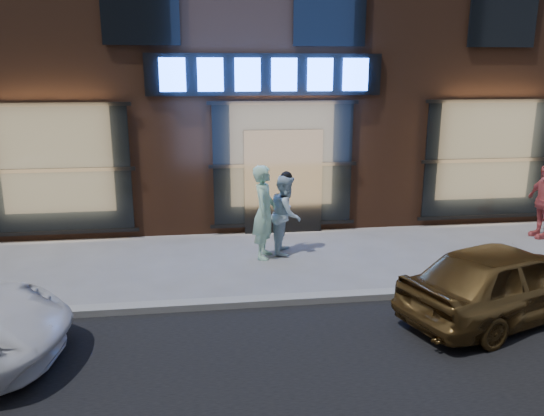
{
  "coord_description": "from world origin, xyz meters",
  "views": [
    {
      "loc": [
        -1.84,
        -7.88,
        3.68
      ],
      "look_at": [
        -0.57,
        1.6,
        1.2
      ],
      "focal_mm": 35.0,
      "sensor_mm": 36.0,
      "label": 1
    }
  ],
  "objects": [
    {
      "name": "passerby",
      "position": [
        5.75,
        2.77,
        0.84
      ],
      "size": [
        0.45,
        1.0,
        1.68
      ],
      "primitive_type": "imported",
      "rotation": [
        0.0,
        0.0,
        -1.53
      ],
      "color": "#C85253",
      "rests_on": "ground"
    },
    {
      "name": "curb",
      "position": [
        0.0,
        0.0,
        0.06
      ],
      "size": [
        60.0,
        0.25,
        0.12
      ],
      "primitive_type": "cube",
      "color": "gray",
      "rests_on": "ground"
    },
    {
      "name": "man_bowtie",
      "position": [
        -0.64,
        2.27,
        0.95
      ],
      "size": [
        0.63,
        0.79,
        1.89
      ],
      "primitive_type": "imported",
      "rotation": [
        0.0,
        0.0,
        1.29
      ],
      "color": "#ACE2B7",
      "rests_on": "ground"
    },
    {
      "name": "gold_sedan",
      "position": [
        2.66,
        -0.93,
        0.6
      ],
      "size": [
        3.78,
        2.52,
        1.19
      ],
      "primitive_type": "imported",
      "rotation": [
        0.0,
        0.0,
        1.92
      ],
      "color": "brown",
      "rests_on": "ground"
    },
    {
      "name": "man_cap",
      "position": [
        -0.16,
        2.52,
        0.82
      ],
      "size": [
        0.8,
        0.93,
        1.64
      ],
      "primitive_type": "imported",
      "rotation": [
        0.0,
        0.0,
        1.32
      ],
      "color": "white",
      "rests_on": "ground"
    },
    {
      "name": "ground",
      "position": [
        0.0,
        0.0,
        0.0
      ],
      "size": [
        90.0,
        90.0,
        0.0
      ],
      "primitive_type": "plane",
      "color": "slate",
      "rests_on": "ground"
    },
    {
      "name": "storefront_building",
      "position": [
        -0.0,
        7.99,
        5.15
      ],
      "size": [
        30.2,
        8.28,
        10.3
      ],
      "color": "#54301E",
      "rests_on": "ground"
    }
  ]
}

